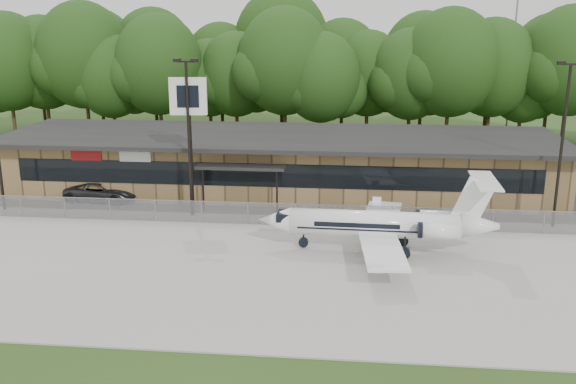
# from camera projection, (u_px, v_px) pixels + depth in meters

# --- Properties ---
(ground) EXTENTS (160.00, 160.00, 0.00)m
(ground) POSITION_uv_depth(u_px,v_px,m) (213.00, 342.00, 25.98)
(ground) COLOR #2B4017
(ground) RESTS_ON ground
(apron) EXTENTS (64.00, 18.00, 0.08)m
(apron) POSITION_uv_depth(u_px,v_px,m) (246.00, 267.00, 33.65)
(apron) COLOR #9E9B93
(apron) RESTS_ON ground
(parking_lot) EXTENTS (50.00, 9.00, 0.06)m
(parking_lot) POSITION_uv_depth(u_px,v_px,m) (273.00, 205.00, 44.69)
(parking_lot) COLOR #383835
(parking_lot) RESTS_ON ground
(terminal) EXTENTS (41.00, 11.65, 4.30)m
(terminal) POSITION_uv_depth(u_px,v_px,m) (280.00, 161.00, 48.38)
(terminal) COLOR olive
(terminal) RESTS_ON ground
(fence) EXTENTS (46.00, 0.04, 1.52)m
(fence) POSITION_uv_depth(u_px,v_px,m) (264.00, 214.00, 40.17)
(fence) COLOR gray
(fence) RESTS_ON ground
(treeline) EXTENTS (72.00, 12.00, 15.00)m
(treeline) POSITION_uv_depth(u_px,v_px,m) (300.00, 71.00, 64.31)
(treeline) COLOR #133A12
(treeline) RESTS_ON ground
(radio_mast) EXTENTS (0.20, 0.20, 25.00)m
(radio_mast) POSITION_uv_depth(u_px,v_px,m) (516.00, 19.00, 66.59)
(radio_mast) COLOR gray
(radio_mast) RESTS_ON ground
(light_pole_mid) EXTENTS (1.55, 0.30, 10.23)m
(light_pole_mid) POSITION_uv_depth(u_px,v_px,m) (188.00, 127.00, 40.73)
(light_pole_mid) COLOR black
(light_pole_mid) RESTS_ON ground
(light_pole_right) EXTENTS (1.55, 0.30, 10.23)m
(light_pole_right) POSITION_uv_depth(u_px,v_px,m) (563.00, 133.00, 38.47)
(light_pole_right) COLOR black
(light_pole_right) RESTS_ON ground
(business_jet) EXTENTS (13.26, 11.79, 4.47)m
(business_jet) POSITION_uv_depth(u_px,v_px,m) (383.00, 225.00, 35.37)
(business_jet) COLOR white
(business_jet) RESTS_ON ground
(suv) EXTENTS (5.38, 2.77, 1.45)m
(suv) POSITION_uv_depth(u_px,v_px,m) (103.00, 191.00, 45.59)
(suv) COLOR #2E2E30
(suv) RESTS_ON ground
(pole_sign) EXTENTS (2.39, 0.49, 9.05)m
(pole_sign) POSITION_uv_depth(u_px,v_px,m) (189.00, 111.00, 40.77)
(pole_sign) COLOR black
(pole_sign) RESTS_ON ground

